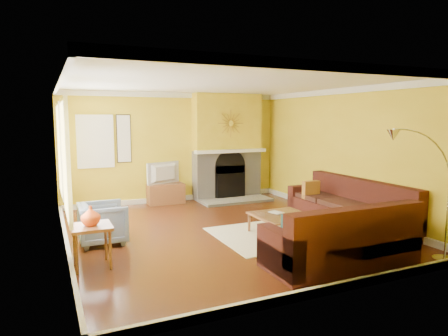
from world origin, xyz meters
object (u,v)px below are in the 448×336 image
side_table (92,246)px  media_console (166,194)px  coffee_table (282,225)px  armchair (103,223)px  arc_lamp (423,200)px  sectional_sofa (311,212)px

side_table → media_console: bearing=60.0°
media_console → side_table: 4.22m
coffee_table → armchair: armchair is taller
armchair → arc_lamp: (3.88, -2.94, 0.62)m
sectional_sofa → arc_lamp: (0.51, -1.80, 0.51)m
sectional_sofa → coffee_table: sectional_sofa is taller
media_console → arc_lamp: bearing=-69.7°
sectional_sofa → arc_lamp: size_ratio=1.76×
side_table → arc_lamp: (4.17, -1.90, 0.67)m
sectional_sofa → armchair: sectional_sofa is taller
media_console → side_table: size_ratio=1.48×
arc_lamp → sectional_sofa: bearing=105.9°
coffee_table → armchair: bearing=164.1°
media_console → sectional_sofa: bearing=-67.7°
media_console → armchair: armchair is taller
side_table → arc_lamp: 4.63m
sectional_sofa → side_table: 3.66m
armchair → arc_lamp: size_ratio=0.39×
media_console → arc_lamp: (2.06, -5.56, 0.72)m
sectional_sofa → armchair: size_ratio=4.49×
sectional_sofa → media_console: size_ratio=3.84×
coffee_table → arc_lamp: size_ratio=0.50×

